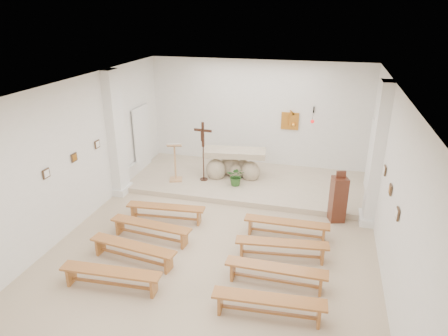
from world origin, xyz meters
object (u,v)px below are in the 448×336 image
(crucifix_stand, at_px, (203,147))
(bench_left_third, at_px, (133,249))
(bench_right_third, at_px, (276,271))
(bench_left_second, at_px, (151,228))
(bench_left_fourth, at_px, (111,275))
(altar, at_px, (234,165))
(bench_right_second, at_px, (282,246))
(bench_right_front, at_px, (287,225))
(lectern, at_px, (175,162))
(bench_right_fourth, at_px, (269,303))
(bench_left_front, at_px, (166,210))
(donation_pedestal, at_px, (338,199))

(crucifix_stand, relative_size, bench_left_third, 0.90)
(bench_right_third, bearing_deg, bench_left_second, 163.49)
(bench_left_fourth, bearing_deg, altar, 75.75)
(crucifix_stand, distance_m, bench_left_third, 4.24)
(bench_right_third, bearing_deg, bench_right_second, 90.15)
(bench_right_front, distance_m, bench_right_second, 0.89)
(lectern, relative_size, bench_right_front, 0.62)
(bench_left_fourth, xyz_separation_m, bench_right_fourth, (2.99, -0.00, 0.00))
(altar, xyz_separation_m, crucifix_stand, (-0.81, -0.47, 0.67))
(bench_left_front, height_order, bench_right_second, same)
(lectern, bearing_deg, bench_right_fourth, -72.23)
(altar, height_order, crucifix_stand, crucifix_stand)
(crucifix_stand, bearing_deg, bench_right_fourth, -55.86)
(altar, distance_m, bench_left_fourth, 5.61)
(donation_pedestal, bearing_deg, crucifix_stand, 144.70)
(bench_right_third, bearing_deg, lectern, 132.42)
(donation_pedestal, relative_size, bench_left_second, 0.68)
(altar, relative_size, bench_right_front, 0.99)
(lectern, relative_size, bench_right_fourth, 0.62)
(bench_left_second, relative_size, bench_left_fourth, 1.00)
(altar, distance_m, lectern, 1.78)
(altar, distance_m, bench_right_front, 3.43)
(crucifix_stand, xyz_separation_m, bench_left_second, (-0.25, -3.25, -0.87))
(bench_right_third, height_order, bench_right_fourth, same)
(altar, height_order, lectern, lectern)
(lectern, bearing_deg, bench_right_second, -58.99)
(altar, height_order, bench_right_fourth, altar)
(lectern, bearing_deg, bench_right_front, -49.47)
(bench_right_front, xyz_separation_m, bench_left_third, (-2.99, -1.79, 0.00))
(donation_pedestal, height_order, bench_right_fourth, donation_pedestal)
(altar, distance_m, bench_left_third, 4.74)
(bench_left_third, relative_size, bench_right_fourth, 1.00)
(lectern, distance_m, bench_right_second, 4.66)
(altar, height_order, donation_pedestal, donation_pedestal)
(crucifix_stand, height_order, bench_right_front, crucifix_stand)
(crucifix_stand, relative_size, bench_left_fourth, 0.91)
(bench_left_fourth, bearing_deg, bench_right_second, 27.53)
(bench_right_third, relative_size, bench_left_fourth, 0.99)
(bench_left_front, relative_size, bench_left_fourth, 1.00)
(lectern, height_order, crucifix_stand, crucifix_stand)
(bench_right_second, xyz_separation_m, bench_left_fourth, (-2.99, -1.79, 0.00))
(lectern, height_order, bench_right_fourth, lectern)
(bench_left_front, xyz_separation_m, bench_right_front, (2.99, 0.00, 0.00))
(bench_left_fourth, bearing_deg, lectern, 93.22)
(bench_right_fourth, bearing_deg, crucifix_stand, 114.68)
(donation_pedestal, bearing_deg, bench_right_second, -136.73)
(altar, xyz_separation_m, bench_left_fourth, (-1.06, -5.51, -0.21))
(bench_right_third, height_order, bench_left_fourth, same)
(bench_right_front, height_order, bench_right_third, same)
(crucifix_stand, height_order, donation_pedestal, crucifix_stand)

